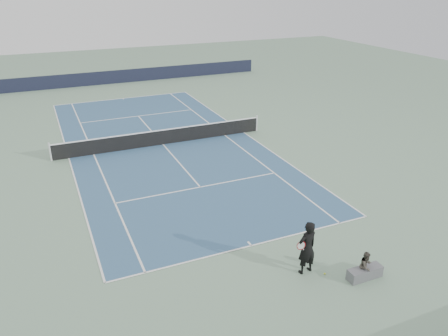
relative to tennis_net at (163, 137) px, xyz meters
name	(u,v)px	position (x,y,z in m)	size (l,w,h in m)	color
ground	(163,145)	(0.00, 0.00, -0.50)	(80.00, 80.00, 0.00)	gray
court_surface	(163,144)	(0.00, 0.00, -0.50)	(10.97, 23.77, 0.01)	#335678
tennis_net	(163,137)	(0.00, 0.00, 0.00)	(12.90, 0.10, 1.07)	silver
windscreen_far	(109,77)	(0.00, 17.88, 0.10)	(30.00, 0.25, 1.20)	black
tennis_player	(307,248)	(0.99, -14.03, 0.49)	(0.85, 0.62, 1.98)	black
tennis_ball	(325,274)	(1.53, -14.44, -0.47)	(0.06, 0.06, 0.06)	yellow
spectator_bench	(365,269)	(2.65, -15.13, -0.15)	(1.31, 0.74, 1.07)	#59595E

